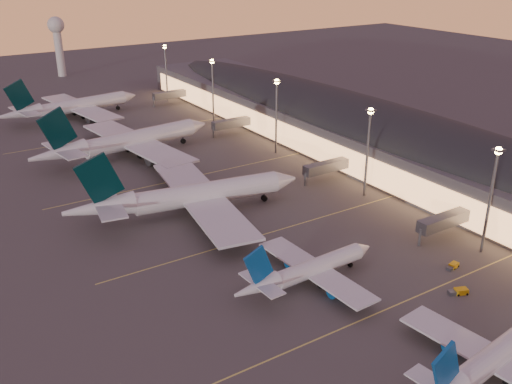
# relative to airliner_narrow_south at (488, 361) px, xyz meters

# --- Properties ---
(ground) EXTENTS (700.00, 700.00, 0.00)m
(ground) POSITION_rel_airliner_narrow_south_xyz_m (0.03, 28.20, -3.52)
(ground) COLOR #484643
(airliner_narrow_south) EXTENTS (38.13, 34.25, 13.61)m
(airliner_narrow_south) POSITION_rel_airliner_narrow_south_xyz_m (0.00, 0.00, 0.00)
(airliner_narrow_south) COLOR silver
(airliner_narrow_south) RESTS_ON ground
(airliner_narrow_north) EXTENTS (36.13, 32.24, 12.93)m
(airliner_narrow_north) POSITION_rel_airliner_narrow_south_xyz_m (-7.06, 39.09, -0.18)
(airliner_narrow_north) COLOR silver
(airliner_narrow_north) RESTS_ON ground
(airliner_wide_near) EXTENTS (63.91, 58.88, 20.48)m
(airliner_wide_near) POSITION_rel_airliner_narrow_south_xyz_m (-12.46, 83.88, 1.76)
(airliner_wide_near) COLOR silver
(airliner_wide_near) RESTS_ON ground
(airliner_wide_mid) EXTENTS (65.91, 60.52, 21.09)m
(airliner_wide_mid) POSITION_rel_airliner_narrow_south_xyz_m (-9.26, 137.41, 1.91)
(airliner_wide_mid) COLOR silver
(airliner_wide_mid) RESTS_ON ground
(airliner_wide_far) EXTENTS (60.52, 55.76, 19.40)m
(airliner_wide_far) POSITION_rel_airliner_narrow_south_xyz_m (-10.45, 196.53, 1.48)
(airliner_wide_far) COLOR silver
(airliner_wide_far) RESTS_ON ground
(terminal_building) EXTENTS (56.35, 255.00, 17.46)m
(terminal_building) POSITION_rel_airliner_narrow_south_xyz_m (61.87, 100.66, 5.26)
(terminal_building) COLOR #4C4C51
(terminal_building) RESTS_ON ground
(light_masts) EXTENTS (2.20, 217.20, 25.90)m
(light_masts) POSITION_rel_airliner_narrow_south_xyz_m (36.03, 93.20, 14.04)
(light_masts) COLOR slate
(light_masts) RESTS_ON ground
(radar_tower) EXTENTS (9.00, 9.00, 32.50)m
(radar_tower) POSITION_rel_airliner_narrow_south_xyz_m (10.03, 288.20, 18.36)
(radar_tower) COLOR silver
(radar_tower) RESTS_ON ground
(lane_markings) EXTENTS (90.00, 180.36, 0.00)m
(lane_markings) POSITION_rel_airliner_narrow_south_xyz_m (0.03, 68.20, -3.51)
(lane_markings) COLOR #D8C659
(lane_markings) RESTS_ON ground
(baggage_tug_c) EXTENTS (3.77, 2.13, 1.06)m
(baggage_tug_c) POSITION_rel_airliner_narrow_south_xyz_m (24.29, 26.78, -3.03)
(baggage_tug_c) COLOR #ECB10E
(baggage_tug_c) RESTS_ON ground
(baggage_tug_d) EXTENTS (4.30, 3.02, 1.20)m
(baggage_tug_d) POSITION_rel_airliner_narrow_south_xyz_m (16.92, 19.17, -2.97)
(baggage_tug_d) COLOR #ECB10E
(baggage_tug_d) RESTS_ON ground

